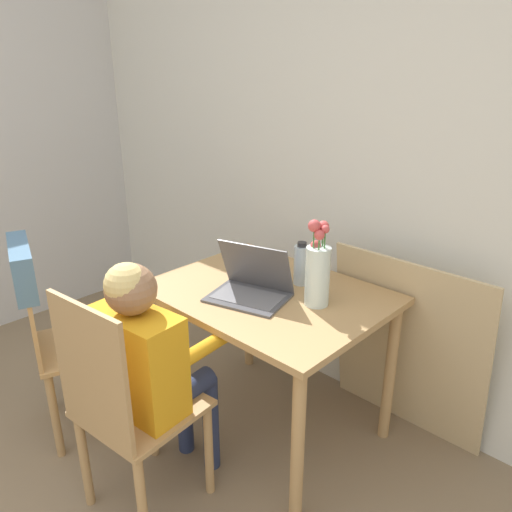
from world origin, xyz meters
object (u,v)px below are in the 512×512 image
at_px(person_seated, 148,355).
at_px(water_bottle, 301,264).
at_px(chair_spare, 48,311).
at_px(flower_vase, 318,270).
at_px(chair_occupied, 126,408).
at_px(laptop, 251,285).

xyz_separation_m(person_seated, water_bottle, (0.11, 0.76, 0.17)).
height_order(chair_spare, flower_vase, flower_vase).
height_order(chair_occupied, flower_vase, flower_vase).
height_order(person_seated, flower_vase, flower_vase).
distance_m(chair_occupied, water_bottle, 0.94).
bearing_deg(laptop, person_seated, -110.10).
distance_m(chair_spare, laptop, 0.91).
bearing_deg(chair_spare, person_seated, -152.49).
xyz_separation_m(chair_spare, flower_vase, (0.91, 0.73, 0.24)).
xyz_separation_m(chair_occupied, water_bottle, (0.10, 0.88, 0.33)).
bearing_deg(chair_occupied, laptop, -97.96).
distance_m(chair_spare, flower_vase, 1.19).
height_order(chair_occupied, water_bottle, chair_occupied).
xyz_separation_m(laptop, flower_vase, (0.25, 0.13, 0.10)).
bearing_deg(chair_occupied, flower_vase, -115.31).
bearing_deg(flower_vase, laptop, -152.20).
xyz_separation_m(person_seated, laptop, (0.04, 0.51, 0.13)).
distance_m(chair_occupied, chair_spare, 0.66).
height_order(flower_vase, water_bottle, flower_vase).
relative_size(chair_spare, water_bottle, 4.86).
distance_m(laptop, flower_vase, 0.30).
height_order(chair_occupied, person_seated, person_seated).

